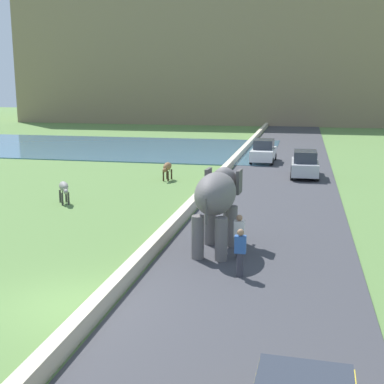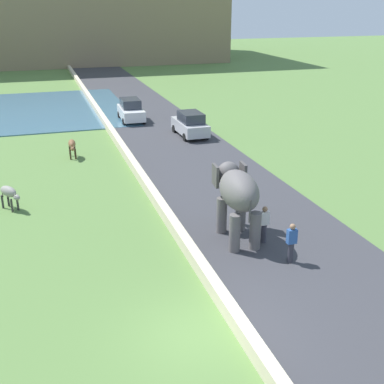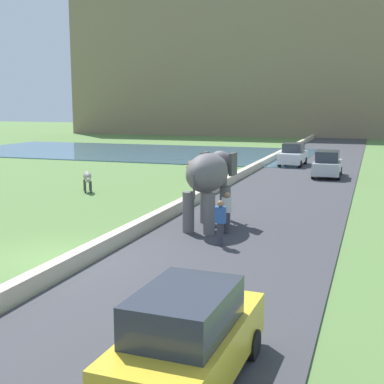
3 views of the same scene
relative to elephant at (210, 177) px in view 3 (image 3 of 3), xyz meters
The scene contains 13 objects.
ground_plane 6.88m from the elephant, 121.59° to the right, with size 220.00×220.00×0.00m, color #567A3D.
road_surface 14.63m from the elephant, 83.82° to the left, with size 7.00×120.00×0.06m, color #38383D.
barrier_wall 12.73m from the elephant, 100.24° to the left, with size 0.40×110.00×0.52m, color beige.
lake 34.13m from the elephant, 120.79° to the left, with size 36.00×18.00×0.08m, color #426B84.
hill_distant 72.70m from the elephant, 97.52° to the left, with size 64.00×28.00×22.39m, color #897556.
elephant is the anchor object (origin of this frame).
person_beside_elephant 1.65m from the elephant, 38.81° to the right, with size 0.36×0.22×1.63m.
person_trailing 3.02m from the elephant, 65.22° to the right, with size 0.36×0.22×1.63m.
car_white 22.45m from the elephant, 90.04° to the left, with size 1.87×4.04×1.80m.
car_silver 16.68m from the elephant, 79.14° to the left, with size 1.85×4.03×1.80m.
car_yellow 11.88m from the elephant, 74.63° to the right, with size 1.90×4.05×1.80m.
cow_brown 14.67m from the elephant, 111.84° to the left, with size 0.48×1.40×1.15m.
cow_grey 10.87m from the elephant, 145.85° to the left, with size 1.06×1.33×1.15m.
Camera 3 is at (9.40, -13.79, 4.85)m, focal length 49.36 mm.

